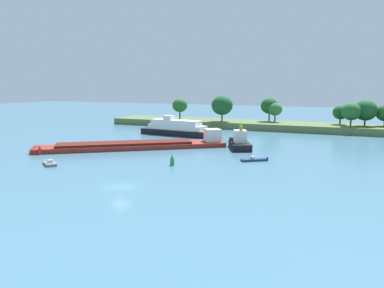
{
  "coord_description": "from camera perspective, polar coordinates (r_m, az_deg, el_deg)",
  "views": [
    {
      "loc": [
        29.89,
        -43.82,
        13.78
      ],
      "look_at": [
        -3.4,
        31.78,
        1.2
      ],
      "focal_mm": 37.32,
      "sensor_mm": 36.0,
      "label": 1
    }
  ],
  "objects": [
    {
      "name": "treeline_island",
      "position": [
        124.17,
        10.87,
        3.42
      ],
      "size": [
        92.05,
        14.19,
        9.98
      ],
      "color": "#566B3D",
      "rests_on": "ground"
    },
    {
      "name": "tugboat",
      "position": [
        85.28,
        6.85,
        0.22
      ],
      "size": [
        7.26,
        9.73,
        5.23
      ],
      "color": "black",
      "rests_on": "ground"
    },
    {
      "name": "channel_buoy_green",
      "position": [
        67.73,
        -2.85,
        -2.39
      ],
      "size": [
        0.7,
        0.7,
        1.9
      ],
      "color": "green",
      "rests_on": "ground"
    },
    {
      "name": "small_motorboat",
      "position": [
        72.12,
        -19.66,
        -2.65
      ],
      "size": [
        4.0,
        3.57,
        0.97
      ],
      "color": "slate",
      "rests_on": "ground"
    },
    {
      "name": "fishing_skiff",
      "position": [
        72.45,
        8.89,
        -2.24
      ],
      "size": [
        4.57,
        3.9,
        0.87
      ],
      "color": "navy",
      "rests_on": "ground"
    },
    {
      "name": "ground_plane",
      "position": [
        54.81,
        -10.25,
        -6.05
      ],
      "size": [
        400.0,
        400.0,
        0.0
      ],
      "primitive_type": "plane",
      "color": "teal"
    },
    {
      "name": "channel_buoy_red",
      "position": [
        83.36,
        -20.93,
        -0.87
      ],
      "size": [
        0.7,
        0.7,
        1.9
      ],
      "color": "red",
      "rests_on": "ground"
    },
    {
      "name": "white_riverboat",
      "position": [
        106.81,
        -2.16,
        2.21
      ],
      "size": [
        21.31,
        7.66,
        6.61
      ],
      "color": "black",
      "rests_on": "ground"
    },
    {
      "name": "cargo_barge",
      "position": [
        86.04,
        -7.87,
        -0.1
      ],
      "size": [
        35.83,
        29.28,
        5.56
      ],
      "color": "maroon",
      "rests_on": "ground"
    }
  ]
}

